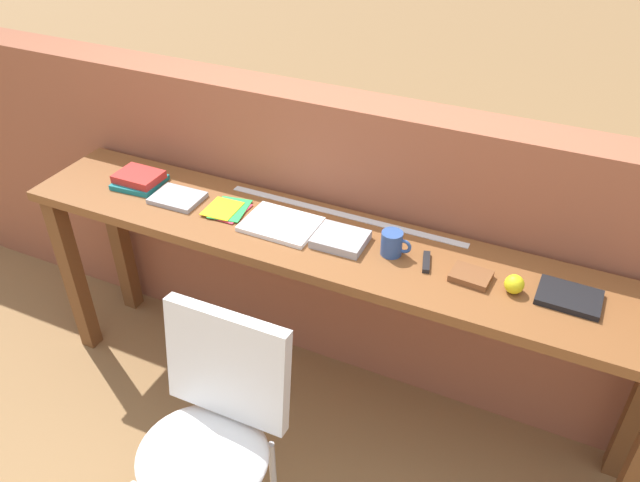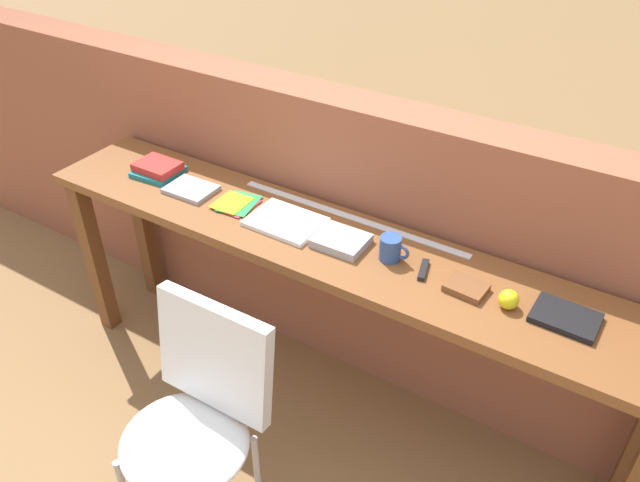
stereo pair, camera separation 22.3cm
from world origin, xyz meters
TOP-DOWN VIEW (x-y plane):
  - ground_plane at (0.00, 0.00)m, footprint 40.00×40.00m
  - brick_wall_back at (0.00, 0.64)m, footprint 6.00×0.20m
  - sideboard at (0.00, 0.30)m, footprint 2.50×0.44m
  - chair_white_moulded at (-0.10, -0.36)m, footprint 0.44×0.46m
  - book_stack_leftmost at (-0.86, 0.33)m, footprint 0.20×0.18m
  - magazine_cycling at (-0.65, 0.29)m, footprint 0.20×0.15m
  - pamphlet_pile_colourful at (-0.42, 0.31)m, footprint 0.17×0.18m
  - book_open_centre at (-0.19, 0.30)m, footprint 0.28×0.21m
  - book_grey_hardcover at (0.06, 0.30)m, footprint 0.19×0.16m
  - mug at (0.25, 0.31)m, footprint 0.11×0.08m
  - multitool_folded at (0.38, 0.31)m, footprint 0.05×0.11m
  - leather_journal_brown at (0.54, 0.29)m, footprint 0.14×0.11m
  - sports_ball_small at (0.68, 0.28)m, footprint 0.06×0.06m
  - book_repair_rightmost at (0.85, 0.32)m, footprint 0.20×0.15m
  - ruler_metal_back_edge at (0.00, 0.47)m, footprint 0.98×0.03m

SIDE VIEW (x-z plane):
  - ground_plane at x=0.00m, z-range 0.00..0.00m
  - chair_white_moulded at x=-0.10m, z-range 0.08..0.97m
  - brick_wall_back at x=0.00m, z-range 0.00..1.28m
  - sideboard at x=0.00m, z-range 0.30..1.18m
  - ruler_metal_back_edge at x=0.00m, z-range 0.88..0.88m
  - pamphlet_pile_colourful at x=-0.42m, z-range 0.88..0.89m
  - multitool_folded at x=0.38m, z-range 0.88..0.90m
  - book_open_centre at x=-0.19m, z-range 0.88..0.90m
  - magazine_cycling at x=-0.65m, z-range 0.88..0.90m
  - book_repair_rightmost at x=0.85m, z-range 0.88..0.90m
  - leather_journal_brown at x=0.54m, z-range 0.88..0.90m
  - book_grey_hardcover at x=0.06m, z-range 0.88..0.91m
  - book_stack_leftmost at x=-0.86m, z-range 0.88..0.93m
  - sports_ball_small at x=0.68m, z-range 0.88..0.94m
  - mug at x=0.25m, z-range 0.88..0.97m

